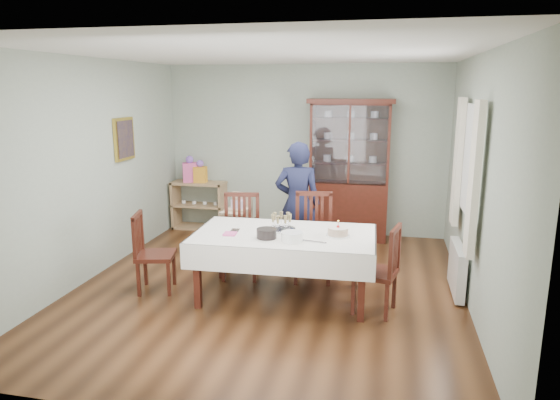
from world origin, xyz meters
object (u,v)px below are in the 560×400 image
(dining_table, at_px, (284,265))
(gift_bag_pink, at_px, (190,170))
(high_chair, at_px, (239,232))
(china_cabinet, at_px, (349,168))
(woman, at_px, (298,204))
(gift_bag_orange, at_px, (200,172))
(chair_end_right, at_px, (376,287))
(birthday_cake, at_px, (338,232))
(chair_far_left, at_px, (241,252))
(chair_far_right, at_px, (313,254))
(sideboard, at_px, (199,205))
(champagne_tray, at_px, (281,225))
(chair_end_left, at_px, (155,268))

(dining_table, bearing_deg, gift_bag_pink, 130.46)
(high_chair, bearing_deg, gift_bag_pink, 146.99)
(gift_bag_pink, bearing_deg, high_chair, -45.83)
(dining_table, relative_size, high_chair, 2.17)
(china_cabinet, height_order, woman, china_cabinet)
(gift_bag_pink, bearing_deg, gift_bag_orange, -0.00)
(chair_end_right, height_order, birthday_cake, chair_end_right)
(china_cabinet, xyz_separation_m, chair_end_right, (0.51, -2.65, -0.84))
(dining_table, distance_m, chair_end_right, 1.04)
(chair_end_right, distance_m, gift_bag_orange, 4.04)
(china_cabinet, height_order, gift_bag_pink, china_cabinet)
(chair_far_left, height_order, chair_far_right, chair_far_right)
(sideboard, height_order, high_chair, high_chair)
(chair_far_right, height_order, high_chair, chair_far_right)
(china_cabinet, height_order, champagne_tray, china_cabinet)
(woman, distance_m, gift_bag_orange, 2.32)
(birthday_cake, bearing_deg, chair_far_left, 157.67)
(chair_far_right, xyz_separation_m, chair_end_right, (0.80, -0.79, -0.03))
(chair_far_left, bearing_deg, sideboard, 114.00)
(sideboard, xyz_separation_m, high_chair, (1.08, -1.27, -0.03))
(high_chair, relative_size, champagne_tray, 2.92)
(chair_end_right, bearing_deg, chair_end_left, -78.01)
(woman, bearing_deg, champagne_tray, 82.30)
(china_cabinet, relative_size, gift_bag_pink, 4.96)
(dining_table, height_order, birthday_cake, birthday_cake)
(chair_far_left, distance_m, champagne_tray, 0.90)
(woman, relative_size, champagne_tray, 5.18)
(woman, bearing_deg, china_cabinet, -120.72)
(champagne_tray, bearing_deg, gift_bag_pink, 131.00)
(chair_far_right, distance_m, champagne_tray, 0.77)
(sideboard, relative_size, high_chair, 0.96)
(china_cabinet, xyz_separation_m, champagne_tray, (-0.57, -2.37, -0.31))
(chair_end_left, distance_m, birthday_cake, 2.18)
(chair_far_left, bearing_deg, china_cabinet, 48.94)
(dining_table, distance_m, gift_bag_pink, 3.33)
(china_cabinet, bearing_deg, high_chair, -138.85)
(dining_table, distance_m, champagne_tray, 0.45)
(gift_bag_orange, bearing_deg, gift_bag_pink, 180.00)
(chair_far_right, bearing_deg, gift_bag_pink, 135.07)
(sideboard, distance_m, chair_far_right, 2.91)
(chair_far_left, height_order, birthday_cake, chair_far_left)
(chair_far_right, relative_size, chair_end_right, 1.12)
(chair_far_left, bearing_deg, gift_bag_pink, 116.90)
(chair_end_left, bearing_deg, gift_bag_pink, -1.09)
(high_chair, xyz_separation_m, birthday_cake, (1.50, -1.22, 0.44))
(dining_table, distance_m, birthday_cake, 0.73)
(champagne_tray, distance_m, gift_bag_pink, 3.15)
(gift_bag_pink, bearing_deg, chair_end_left, -77.09)
(china_cabinet, xyz_separation_m, sideboard, (-2.50, 0.02, -0.72))
(woman, bearing_deg, chair_far_left, 36.83)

